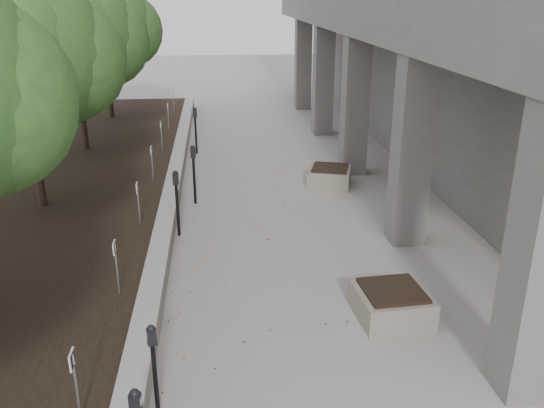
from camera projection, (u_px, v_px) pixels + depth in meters
retaining_wall at (173, 192)px, 14.70m from camera, size 0.39×26.00×0.50m
planting_bed at (27, 199)px, 14.38m from camera, size 7.00×26.00×0.40m
crabapple_tree_3 at (26, 89)px, 12.48m from camera, size 4.60×4.00×5.44m
crabapple_tree_4 at (76, 62)px, 17.13m from camera, size 4.60×4.00×5.44m
crabapple_tree_5 at (105, 47)px, 21.79m from camera, size 4.60×4.00×5.44m
parking_sign_2 at (76, 387)px, 6.52m from camera, size 0.04×0.22×0.96m
parking_sign_3 at (117, 268)px, 9.31m from camera, size 0.04×0.22×0.96m
parking_sign_4 at (139, 204)px, 12.11m from camera, size 0.04×0.22×0.96m
parking_sign_5 at (152, 164)px, 14.90m from camera, size 0.04×0.22×0.96m
parking_sign_6 at (162, 137)px, 17.69m from camera, size 0.04×0.22×0.96m
parking_sign_7 at (168, 117)px, 20.48m from camera, size 0.04×0.22×0.96m
parking_sign_8 at (174, 102)px, 23.28m from camera, size 0.04×0.22×0.96m
parking_meter_1 at (155, 371)px, 7.13m from camera, size 0.15×0.13×1.34m
parking_meter_3 at (177, 203)px, 12.46m from camera, size 0.15×0.11×1.53m
parking_meter_4 at (194, 175)px, 14.35m from camera, size 0.16×0.12×1.56m
parking_meter_5 at (196, 131)px, 18.85m from camera, size 0.16×0.12×1.57m
planter_front at (392, 303)px, 9.45m from camera, size 1.23×1.23×0.54m
planter_back at (330, 176)px, 15.95m from camera, size 1.42×1.42×0.53m
berry_scatter at (248, 267)px, 11.23m from camera, size 3.30×14.10×0.02m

